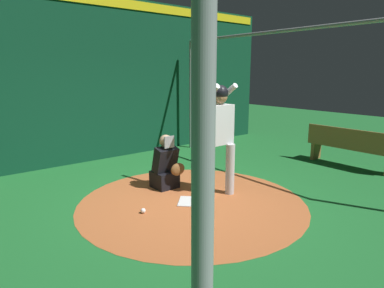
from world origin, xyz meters
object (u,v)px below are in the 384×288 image
(home_plate, at_px, (192,201))
(bench, at_px, (350,146))
(catcher, at_px, (166,167))
(batter, at_px, (219,129))
(baseball_1, at_px, (143,211))
(baseball_0, at_px, (208,221))

(home_plate, relative_size, bench, 0.22)
(catcher, bearing_deg, batter, 34.02)
(bench, relative_size, baseball_1, 25.23)
(batter, bearing_deg, baseball_1, -93.68)
(baseball_0, bearing_deg, bench, 92.26)
(baseball_0, bearing_deg, catcher, 165.84)
(bench, bearing_deg, catcher, -109.71)
(batter, distance_m, catcher, 1.20)
(batter, xyz_separation_m, catcher, (-0.79, -0.53, -0.74))
(catcher, bearing_deg, bench, 70.29)
(batter, relative_size, bench, 1.16)
(catcher, height_order, bench, catcher)
(home_plate, relative_size, baseball_1, 5.68)
(baseball_0, bearing_deg, baseball_1, -149.55)
(bench, bearing_deg, baseball_1, -98.24)
(home_plate, height_order, catcher, catcher)
(home_plate, height_order, baseball_0, baseball_0)
(home_plate, xyz_separation_m, catcher, (-0.81, 0.07, 0.37))
(baseball_0, height_order, baseball_1, same)
(catcher, distance_m, baseball_1, 1.18)
(baseball_1, bearing_deg, baseball_0, 30.45)
(batter, height_order, baseball_1, batter)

